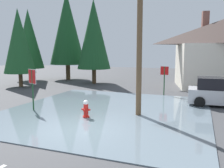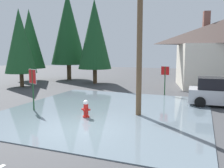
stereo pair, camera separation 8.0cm
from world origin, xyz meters
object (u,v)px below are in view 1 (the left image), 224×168
object	(u,v)px
stop_sign_near	(32,81)
pine_tree_mid_left	(94,34)
pine_tree_tall_left	(67,28)
pine_tree_far_center	(29,39)
utility_pole	(140,17)
parked_car	(223,93)
pine_tree_short_left	(19,41)
stop_sign_far	(164,75)
fire_hydrant	(86,109)

from	to	relation	value
stop_sign_near	pine_tree_mid_left	bearing A→B (deg)	98.42
pine_tree_tall_left	pine_tree_far_center	distance (m)	4.46
utility_pole	parked_car	size ratio (longest dim) A/B	2.25
pine_tree_tall_left	utility_pole	bearing A→B (deg)	-47.20
pine_tree_short_left	pine_tree_far_center	xyz separation A→B (m)	(-2.34, 4.22, 0.43)
parked_car	pine_tree_mid_left	distance (m)	14.19
stop_sign_far	pine_tree_tall_left	distance (m)	14.47
fire_hydrant	utility_pole	size ratio (longest dim) A/B	0.10
pine_tree_mid_left	parked_car	bearing A→B (deg)	-29.77
stop_sign_near	fire_hydrant	world-z (taller)	stop_sign_near
utility_pole	fire_hydrant	bearing A→B (deg)	-149.31
fire_hydrant	utility_pole	bearing A→B (deg)	30.69
parked_car	utility_pole	bearing A→B (deg)	-136.97
parked_car	pine_tree_short_left	xyz separation A→B (m)	(-17.29, 2.14, 3.45)
pine_tree_tall_left	stop_sign_far	bearing A→B (deg)	-27.51
stop_sign_far	pine_tree_mid_left	xyz separation A→B (m)	(-7.86, 4.29, 3.49)
stop_sign_near	pine_tree_far_center	distance (m)	15.30
pine_tree_short_left	pine_tree_far_center	distance (m)	4.85
parked_car	pine_tree_mid_left	xyz separation A→B (m)	(-11.76, 6.72, 4.24)
utility_pole	parked_car	distance (m)	7.18
utility_pole	pine_tree_short_left	size ratio (longest dim) A/B	1.32
fire_hydrant	pine_tree_short_left	xyz separation A→B (m)	(-10.67, 7.52, 3.82)
pine_tree_mid_left	pine_tree_short_left	size ratio (longest dim) A/B	1.18
stop_sign_far	pine_tree_short_left	size ratio (longest dim) A/B	0.30
fire_hydrant	stop_sign_far	distance (m)	8.35
utility_pole	pine_tree_far_center	bearing A→B (deg)	146.00
fire_hydrant	pine_tree_far_center	bearing A→B (deg)	137.95
parked_car	pine_tree_short_left	distance (m)	17.76
stop_sign_far	pine_tree_mid_left	distance (m)	9.61
stop_sign_far	pine_tree_tall_left	xyz separation A→B (m)	(-12.22, 6.36, 4.43)
stop_sign_far	pine_tree_far_center	bearing A→B (deg)	165.99
parked_car	fire_hydrant	bearing A→B (deg)	-140.88
pine_tree_tall_left	pine_tree_mid_left	distance (m)	4.92
stop_sign_near	parked_car	size ratio (longest dim) A/B	0.55
fire_hydrant	pine_tree_far_center	distance (m)	18.04
fire_hydrant	pine_tree_tall_left	bearing A→B (deg)	123.84
parked_car	pine_tree_tall_left	distance (m)	19.08
pine_tree_tall_left	stop_sign_near	bearing A→B (deg)	-66.30
utility_pole	pine_tree_short_left	world-z (taller)	utility_pole
pine_tree_mid_left	stop_sign_near	bearing A→B (deg)	-81.58
fire_hydrant	utility_pole	xyz separation A→B (m)	(2.34, 1.39, 4.53)
fire_hydrant	pine_tree_mid_left	distance (m)	13.93
stop_sign_far	fire_hydrant	bearing A→B (deg)	-109.15
utility_pole	pine_tree_tall_left	xyz separation A→B (m)	(-11.84, 12.79, 1.01)
parked_car	pine_tree_mid_left	world-z (taller)	pine_tree_mid_left
pine_tree_mid_left	utility_pole	bearing A→B (deg)	-55.08
utility_pole	pine_tree_far_center	distance (m)	18.52
stop_sign_near	pine_tree_short_left	xyz separation A→B (m)	(-7.28, 7.28, 2.58)
pine_tree_mid_left	pine_tree_far_center	xyz separation A→B (m)	(-7.87, -0.36, -0.35)
stop_sign_near	pine_tree_short_left	world-z (taller)	pine_tree_short_left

